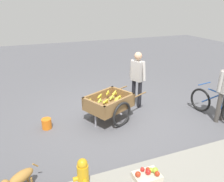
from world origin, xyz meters
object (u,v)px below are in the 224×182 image
Objects in this scene: plastic_bucket at (47,124)px; fire_hydrant at (83,177)px; dog at (19,178)px; fruit_cart at (109,104)px; vendor_person at (137,75)px; apple_crate at (147,178)px; bicycle at (216,106)px.

fire_hydrant is at bearing 97.96° from plastic_bucket.
dog reaches higher than plastic_bucket.
vendor_person is (-1.04, -0.48, 0.52)m from fruit_cart.
dog is (3.21, 2.20, -0.69)m from vendor_person.
fruit_cart is 4.13× the size of apple_crate.
fruit_cart reaches higher than apple_crate.
apple_crate is at bearing 162.61° from dog.
apple_crate is (-1.35, 2.48, 0.00)m from plastic_bucket.
fruit_cart is 2.36m from apple_crate.
bicycle is (-2.61, 0.93, -0.09)m from fruit_cart.
vendor_person is 2.40× the size of fire_hydrant.
fire_hydrant is at bearing 17.23° from bicycle.
vendor_person reaches higher than dog.
bicycle is at bearing -170.74° from dog.
bicycle is 2.47× the size of fire_hydrant.
vendor_person is 2.74m from plastic_bucket.
plastic_bucket is at bearing -82.04° from fire_hydrant.
dog is at bearing 9.26° from bicycle.
fruit_cart is 2.46m from fire_hydrant.
vendor_person is at bearing -113.74° from apple_crate.
bicycle is 2.85× the size of dog.
vendor_person is at bearing -131.07° from fire_hydrant.
apple_crate is at bearing 66.26° from vendor_person.
vendor_person is at bearing -172.73° from plastic_bucket.
vendor_person is 2.20m from bicycle.
dog is 0.86× the size of fire_hydrant.
fruit_cart is at bearing -141.81° from dog.
bicycle reaches higher than fire_hydrant.
vendor_person is at bearing -41.93° from bicycle.
plastic_bucket is at bearing -14.59° from bicycle.
bicycle reaches higher than apple_crate.
bicycle is 3.75× the size of apple_crate.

